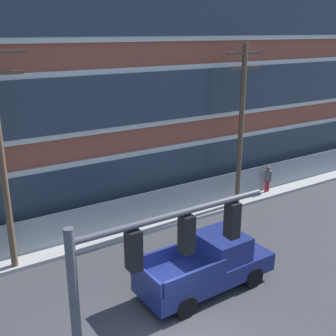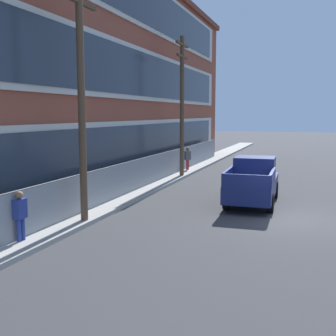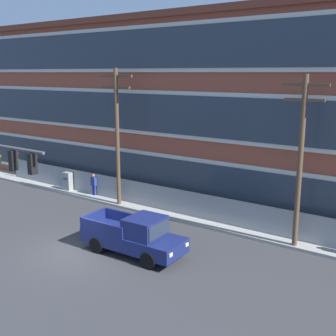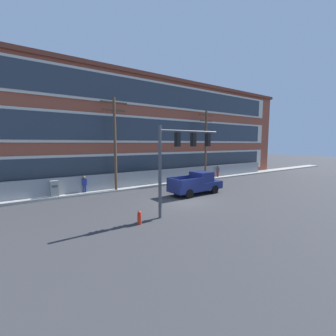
% 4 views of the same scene
% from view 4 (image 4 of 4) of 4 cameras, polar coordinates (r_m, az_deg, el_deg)
% --- Properties ---
extents(ground_plane, '(160.00, 160.00, 0.00)m').
position_cam_4_polar(ground_plane, '(18.54, 4.08, -8.30)').
color(ground_plane, '#38383A').
extents(sidewalk_building_side, '(80.00, 1.79, 0.16)m').
position_cam_4_polar(sidewalk_building_side, '(24.45, -6.51, -4.57)').
color(sidewalk_building_side, '#9E9B93').
rests_on(sidewalk_building_side, ground).
extents(brick_mill_building, '(54.28, 10.00, 12.33)m').
position_cam_4_polar(brick_mill_building, '(28.34, -16.11, 9.10)').
color(brick_mill_building, brown).
rests_on(brick_mill_building, ground).
extents(chain_link_fence, '(36.25, 0.06, 1.69)m').
position_cam_4_polar(chain_link_fence, '(25.79, -1.15, -2.20)').
color(chain_link_fence, gray).
rests_on(chain_link_fence, ground).
extents(traffic_signal_mast, '(4.89, 0.43, 5.75)m').
position_cam_4_polar(traffic_signal_mast, '(14.61, 3.10, 4.39)').
color(traffic_signal_mast, '#4C4C51').
rests_on(traffic_signal_mast, ground).
extents(pickup_truck_navy, '(5.35, 2.15, 2.02)m').
position_cam_4_polar(pickup_truck_navy, '(20.95, 7.28, -3.98)').
color(pickup_truck_navy, navy).
rests_on(pickup_truck_navy, ground).
extents(utility_pole_near_corner, '(2.60, 0.26, 8.97)m').
position_cam_4_polar(utility_pole_near_corner, '(22.14, -13.32, 6.93)').
color(utility_pole_near_corner, brown).
rests_on(utility_pole_near_corner, ground).
extents(utility_pole_midblock, '(2.23, 0.26, 8.63)m').
position_cam_4_polar(utility_pole_midblock, '(28.60, 9.58, 6.35)').
color(utility_pole_midblock, brown).
rests_on(utility_pole_midblock, ground).
extents(electrical_cabinet, '(0.64, 0.45, 1.50)m').
position_cam_4_polar(electrical_cabinet, '(21.54, -26.88, -4.87)').
color(electrical_cabinet, '#939993').
rests_on(electrical_cabinet, ground).
extents(pedestrian_near_cabinet, '(0.46, 0.45, 1.69)m').
position_cam_4_polar(pedestrian_near_cabinet, '(31.03, 12.51, -0.70)').
color(pedestrian_near_cabinet, maroon).
rests_on(pedestrian_near_cabinet, ground).
extents(pedestrian_by_fence, '(0.41, 0.25, 1.69)m').
position_cam_4_polar(pedestrian_by_fence, '(22.11, -20.46, -3.73)').
color(pedestrian_by_fence, navy).
rests_on(pedestrian_by_fence, ground).
extents(fire_hydrant, '(0.24, 0.24, 0.78)m').
position_cam_4_polar(fire_hydrant, '(13.39, -7.26, -12.42)').
color(fire_hydrant, red).
rests_on(fire_hydrant, ground).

